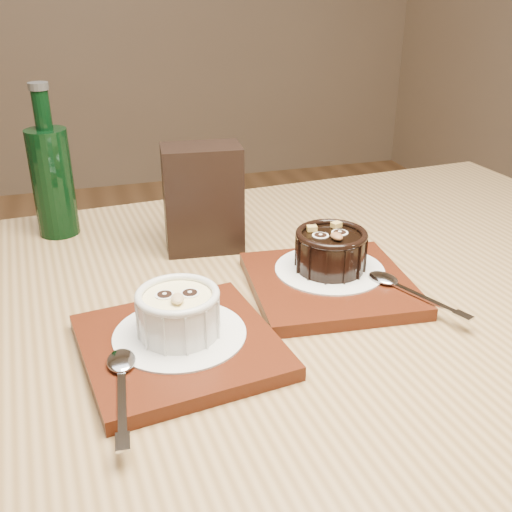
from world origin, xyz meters
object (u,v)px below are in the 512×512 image
(ramekin_white, at_px, (178,311))
(tray_left, at_px, (180,346))
(green_bottle, at_px, (52,178))
(table, at_px, (260,384))
(tray_right, at_px, (330,284))
(ramekin_dark, at_px, (331,249))
(condiment_stand, at_px, (203,199))

(ramekin_white, bearing_deg, tray_left, -94.78)
(green_bottle, bearing_deg, table, -55.94)
(tray_right, bearing_deg, ramekin_dark, 67.81)
(tray_left, xyz_separation_m, ramekin_white, (0.00, 0.01, 0.03))
(table, distance_m, tray_left, 0.14)
(ramekin_dark, height_order, green_bottle, green_bottle)
(green_bottle, bearing_deg, tray_right, -42.03)
(ramekin_white, height_order, condiment_stand, condiment_stand)
(table, relative_size, ramekin_white, 15.49)
(table, bearing_deg, green_bottle, 124.06)
(tray_right, bearing_deg, condiment_stand, 125.53)
(table, height_order, ramekin_white, ramekin_white)
(ramekin_white, xyz_separation_m, green_bottle, (-0.11, 0.34, 0.04))
(tray_left, bearing_deg, green_bottle, 107.54)
(tray_left, height_order, green_bottle, green_bottle)
(ramekin_white, distance_m, tray_right, 0.20)
(green_bottle, bearing_deg, ramekin_white, -71.74)
(ramekin_white, relative_size, ramekin_dark, 0.96)
(tray_left, bearing_deg, ramekin_white, 76.28)
(condiment_stand, relative_size, green_bottle, 0.67)
(ramekin_white, relative_size, tray_right, 0.45)
(tray_left, relative_size, green_bottle, 0.86)
(table, height_order, condiment_stand, condiment_stand)
(ramekin_dark, bearing_deg, green_bottle, 137.58)
(table, bearing_deg, ramekin_white, -159.95)
(table, distance_m, ramekin_dark, 0.18)
(tray_left, height_order, tray_right, same)
(table, height_order, tray_left, tray_left)
(table, relative_size, tray_right, 6.97)
(ramekin_dark, bearing_deg, ramekin_white, -159.31)
(ramekin_white, bearing_deg, table, 28.99)
(tray_right, relative_size, green_bottle, 0.86)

